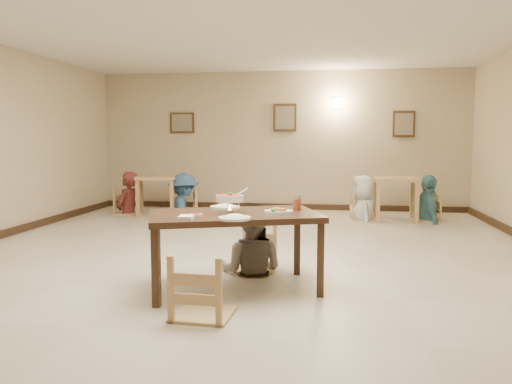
% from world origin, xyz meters
% --- Properties ---
extents(floor, '(10.00, 10.00, 0.00)m').
position_xyz_m(floor, '(0.00, 0.00, 0.00)').
color(floor, beige).
rests_on(floor, ground).
extents(ceiling, '(10.00, 10.00, 0.00)m').
position_xyz_m(ceiling, '(0.00, 0.00, 3.00)').
color(ceiling, silver).
rests_on(ceiling, wall_back).
extents(wall_back, '(10.00, 0.00, 10.00)m').
position_xyz_m(wall_back, '(0.00, 5.00, 1.50)').
color(wall_back, '#BEAB8C').
rests_on(wall_back, floor).
extents(baseboard_back, '(8.00, 0.06, 0.12)m').
position_xyz_m(baseboard_back, '(0.00, 4.97, 0.06)').
color(baseboard_back, '#2F1F13').
rests_on(baseboard_back, floor).
extents(picture_a, '(0.55, 0.04, 0.45)m').
position_xyz_m(picture_a, '(-2.20, 4.96, 1.90)').
color(picture_a, '#3A2814').
rests_on(picture_a, wall_back).
extents(picture_b, '(0.50, 0.04, 0.60)m').
position_xyz_m(picture_b, '(0.10, 4.96, 2.00)').
color(picture_b, '#3A2814').
rests_on(picture_b, wall_back).
extents(picture_c, '(0.45, 0.04, 0.55)m').
position_xyz_m(picture_c, '(2.60, 4.96, 1.85)').
color(picture_c, '#3A2814').
rests_on(picture_c, wall_back).
extents(wall_sconce, '(0.16, 0.05, 0.22)m').
position_xyz_m(wall_sconce, '(1.20, 4.96, 2.30)').
color(wall_sconce, '#FFD88C').
rests_on(wall_sconce, wall_back).
extents(main_table, '(1.90, 1.45, 0.79)m').
position_xyz_m(main_table, '(0.11, -1.00, 0.71)').
color(main_table, '#3A2417').
rests_on(main_table, floor).
extents(chair_far, '(0.45, 0.45, 0.96)m').
position_xyz_m(chair_far, '(0.22, -0.20, 0.48)').
color(chair_far, tan).
rests_on(chair_far, floor).
extents(chair_near, '(0.50, 0.50, 1.07)m').
position_xyz_m(chair_near, '(-0.01, -1.81, 0.53)').
color(chair_near, tan).
rests_on(chair_near, floor).
extents(main_diner, '(0.83, 0.67, 1.62)m').
position_xyz_m(main_diner, '(0.18, -0.32, 0.81)').
color(main_diner, gray).
rests_on(main_diner, floor).
extents(curry_warmer, '(0.31, 0.28, 0.25)m').
position_xyz_m(curry_warmer, '(0.07, -1.01, 0.94)').
color(curry_warmer, silver).
rests_on(curry_warmer, main_table).
extents(rice_plate_far, '(0.32, 0.32, 0.07)m').
position_xyz_m(rice_plate_far, '(-0.05, -0.69, 0.81)').
color(rice_plate_far, white).
rests_on(rice_plate_far, main_table).
extents(rice_plate_near, '(0.30, 0.30, 0.07)m').
position_xyz_m(rice_plate_near, '(0.19, -1.41, 0.80)').
color(rice_plate_near, white).
rests_on(rice_plate_near, main_table).
extents(fried_plate, '(0.29, 0.29, 0.06)m').
position_xyz_m(fried_plate, '(0.55, -0.93, 0.81)').
color(fried_plate, white).
rests_on(fried_plate, main_table).
extents(chili_dish, '(0.12, 0.12, 0.03)m').
position_xyz_m(chili_dish, '(-0.23, -1.23, 0.80)').
color(chili_dish, white).
rests_on(chili_dish, main_table).
extents(napkin_cutlery, '(0.17, 0.27, 0.03)m').
position_xyz_m(napkin_cutlery, '(-0.26, -1.44, 0.81)').
color(napkin_cutlery, white).
rests_on(napkin_cutlery, main_table).
extents(drink_glass, '(0.08, 0.08, 0.16)m').
position_xyz_m(drink_glass, '(0.72, -0.69, 0.86)').
color(drink_glass, white).
rests_on(drink_glass, main_table).
extents(bg_table_left, '(0.98, 0.98, 0.79)m').
position_xyz_m(bg_table_left, '(-2.45, 3.86, 0.65)').
color(bg_table_left, tan).
rests_on(bg_table_left, floor).
extents(bg_table_right, '(0.84, 0.84, 0.81)m').
position_xyz_m(bg_table_right, '(2.33, 3.82, 0.67)').
color(bg_table_right, tan).
rests_on(bg_table_right, floor).
extents(bg_chair_ll, '(0.44, 0.44, 0.94)m').
position_xyz_m(bg_chair_ll, '(-3.03, 3.80, 0.47)').
color(bg_chair_ll, tan).
rests_on(bg_chair_ll, floor).
extents(bg_chair_lr, '(0.50, 0.50, 1.07)m').
position_xyz_m(bg_chair_lr, '(-1.86, 3.88, 0.54)').
color(bg_chair_lr, tan).
rests_on(bg_chair_lr, floor).
extents(bg_chair_rl, '(0.43, 0.43, 0.92)m').
position_xyz_m(bg_chair_rl, '(1.72, 3.83, 0.46)').
color(bg_chair_rl, tan).
rests_on(bg_chair_rl, floor).
extents(bg_chair_rr, '(0.41, 0.41, 0.88)m').
position_xyz_m(bg_chair_rr, '(2.93, 3.82, 0.44)').
color(bg_chair_rr, tan).
rests_on(bg_chair_rr, floor).
extents(bg_diner_a, '(0.52, 0.70, 1.75)m').
position_xyz_m(bg_diner_a, '(-3.03, 3.80, 0.88)').
color(bg_diner_a, maroon).
rests_on(bg_diner_a, floor).
extents(bg_diner_b, '(1.05, 1.27, 1.70)m').
position_xyz_m(bg_diner_b, '(-1.86, 3.88, 0.85)').
color(bg_diner_b, '#2E5786').
rests_on(bg_diner_b, floor).
extents(bg_diner_c, '(0.65, 0.90, 1.70)m').
position_xyz_m(bg_diner_c, '(1.72, 3.83, 0.85)').
color(bg_diner_c, silver).
rests_on(bg_diner_c, floor).
extents(bg_diner_d, '(0.52, 1.05, 1.74)m').
position_xyz_m(bg_diner_d, '(2.93, 3.82, 0.87)').
color(bg_diner_d, teal).
rests_on(bg_diner_d, floor).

